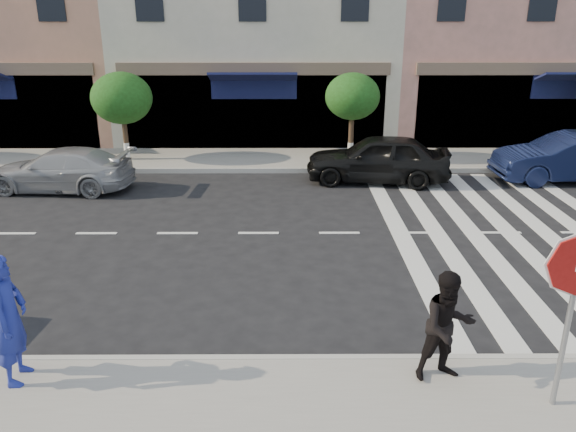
% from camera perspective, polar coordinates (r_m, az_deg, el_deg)
% --- Properties ---
extents(ground, '(120.00, 120.00, 0.00)m').
position_cam_1_polar(ground, '(10.27, -4.03, -10.09)').
color(ground, black).
rests_on(ground, ground).
extents(sidewalk_far, '(60.00, 3.00, 0.15)m').
position_cam_1_polar(sidewalk_far, '(20.50, -2.15, 5.75)').
color(sidewalk_far, gray).
rests_on(sidewalk_far, ground).
extents(building_centre, '(11.00, 9.00, 11.00)m').
position_cam_1_polar(building_centre, '(25.88, -3.07, 20.85)').
color(building_centre, beige).
rests_on(building_centre, ground).
extents(street_tree_wb, '(2.10, 2.10, 3.06)m').
position_cam_1_polar(street_tree_wb, '(20.65, -16.54, 11.38)').
color(street_tree_wb, '#473323').
rests_on(street_tree_wb, sidewalk_far).
extents(street_tree_c, '(1.90, 1.90, 3.04)m').
position_cam_1_polar(street_tree_c, '(19.99, 6.57, 11.93)').
color(street_tree_c, '#473323').
rests_on(street_tree_c, sidewalk_far).
extents(photographer, '(0.53, 0.75, 1.96)m').
position_cam_1_polar(photographer, '(8.83, -26.47, -9.33)').
color(photographer, navy).
rests_on(photographer, sidewalk_near).
extents(walker, '(0.92, 0.79, 1.66)m').
position_cam_1_polar(walker, '(8.34, 15.91, -10.78)').
color(walker, black).
rests_on(walker, sidewalk_near).
extents(car_far_left, '(4.52, 2.14, 1.27)m').
position_cam_1_polar(car_far_left, '(18.38, -22.15, 4.37)').
color(car_far_left, '#96969B').
rests_on(car_far_left, ground).
extents(car_far_mid, '(4.67, 2.34, 1.53)m').
position_cam_1_polar(car_far_mid, '(18.09, 9.10, 5.80)').
color(car_far_mid, black).
rests_on(car_far_mid, ground).
extents(car_far_right, '(4.69, 1.79, 1.52)m').
position_cam_1_polar(car_far_right, '(20.04, 26.65, 5.30)').
color(car_far_right, '#0E1533').
rests_on(car_far_right, ground).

